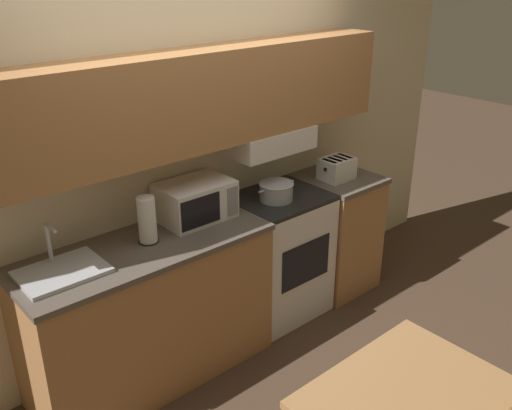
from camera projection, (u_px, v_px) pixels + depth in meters
ground_plane at (204, 318)px, 4.26m from camera, size 16.00×16.00×0.00m
wall_back at (202, 131)px, 3.64m from camera, size 5.12×0.38×2.55m
lower_counter_main at (150, 312)px, 3.51m from camera, size 1.54×0.60×0.94m
lower_counter_right_stub at (335, 231)px, 4.53m from camera, size 0.54×0.60×0.94m
stove_range at (278, 255)px, 4.18m from camera, size 0.65×0.56×0.94m
cooking_pot at (276, 191)px, 3.90m from camera, size 0.32×0.24×0.13m
microwave at (195, 200)px, 3.61m from camera, size 0.46×0.33×0.24m
toaster at (337, 168)px, 4.26m from camera, size 0.26×0.19×0.16m
sink_basin at (62, 271)px, 3.01m from camera, size 0.44×0.34×0.26m
paper_towel_roll at (147, 220)px, 3.30m from camera, size 0.12×0.12×0.28m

